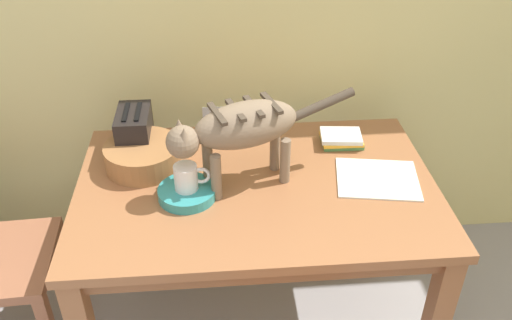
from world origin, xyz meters
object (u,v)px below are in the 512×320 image
at_px(cat, 240,129).
at_px(coffee_mug, 187,177).
at_px(book_stack, 341,139).
at_px(toaster, 135,132).
at_px(saucer_bowl, 187,193).
at_px(magazine, 377,179).
at_px(wicker_basket, 143,155).
at_px(dining_table, 256,204).

bearing_deg(cat, coffee_mug, 90.37).
distance_m(book_stack, toaster, 0.79).
distance_m(saucer_bowl, magazine, 0.67).
relative_size(saucer_bowl, book_stack, 1.17).
xyz_separation_m(wicker_basket, toaster, (-0.03, 0.10, 0.04)).
bearing_deg(coffee_mug, saucer_bowl, 180.00).
bearing_deg(magazine, coffee_mug, -166.45).
relative_size(coffee_mug, toaster, 0.61).
relative_size(coffee_mug, magazine, 0.43).
distance_m(wicker_basket, toaster, 0.11).
bearing_deg(toaster, cat, -32.01).
height_order(magazine, wicker_basket, wicker_basket).
distance_m(cat, toaster, 0.47).
bearing_deg(wicker_basket, book_stack, 7.02).
relative_size(dining_table, cat, 1.94).
xyz_separation_m(book_stack, wicker_basket, (-0.75, -0.09, 0.02)).
bearing_deg(cat, toaster, 39.88).
bearing_deg(coffee_mug, cat, 18.47).
bearing_deg(book_stack, magazine, -72.25).
distance_m(dining_table, magazine, 0.44).
xyz_separation_m(saucer_bowl, magazine, (0.67, 0.05, -0.02)).
xyz_separation_m(cat, coffee_mug, (-0.18, -0.06, -0.14)).
bearing_deg(book_stack, coffee_mug, -153.48).
xyz_separation_m(dining_table, saucer_bowl, (-0.24, -0.06, 0.11)).
bearing_deg(dining_table, saucer_bowl, -166.63).
relative_size(cat, wicker_basket, 2.35).
relative_size(coffee_mug, book_stack, 0.73).
bearing_deg(magazine, wicker_basket, 179.09).
bearing_deg(saucer_bowl, wicker_basket, 129.00).
distance_m(magazine, wicker_basket, 0.85).
relative_size(book_stack, toaster, 0.84).
distance_m(dining_table, toaster, 0.53).
xyz_separation_m(cat, wicker_basket, (-0.35, 0.14, -0.18)).
relative_size(coffee_mug, wicker_basket, 0.44).
relative_size(magazine, wicker_basket, 1.03).
height_order(book_stack, toaster, toaster).
xyz_separation_m(coffee_mug, book_stack, (0.59, 0.29, -0.06)).
relative_size(cat, coffee_mug, 5.31).
bearing_deg(magazine, cat, -172.19).
bearing_deg(dining_table, wicker_basket, 160.27).
bearing_deg(wicker_basket, coffee_mug, -50.32).
xyz_separation_m(dining_table, wicker_basket, (-0.40, 0.14, 0.14)).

